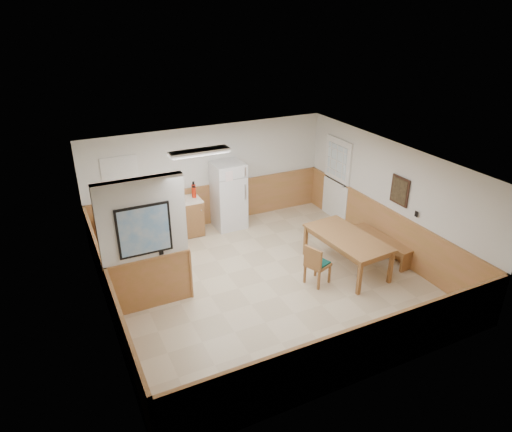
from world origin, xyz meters
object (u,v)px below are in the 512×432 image
fire_extinguisher (194,190)px  soap_bottle (121,205)px  dining_table (347,240)px  dining_bench (382,242)px  dining_chair (315,263)px  refrigerator (229,195)px

fire_extinguisher → soap_bottle: size_ratio=1.65×
dining_table → dining_bench: 1.08m
dining_bench → dining_chair: size_ratio=1.86×
fire_extinguisher → dining_chair: bearing=-87.5°
dining_table → dining_bench: (1.03, 0.09, -0.32)m
dining_chair → fire_extinguisher: size_ratio=2.14×
soap_bottle → refrigerator: bearing=-1.7°
dining_bench → soap_bottle: 5.81m
dining_table → soap_bottle: 4.98m
fire_extinguisher → soap_bottle: 1.70m
fire_extinguisher → soap_bottle: fire_extinguisher is taller
refrigerator → dining_table: bearing=-64.5°
refrigerator → fire_extinguisher: refrigerator is taller
dining_bench → dining_chair: 1.97m
refrigerator → dining_chair: (0.51, -3.15, -0.33)m
dining_bench → fire_extinguisher: fire_extinguisher is taller
fire_extinguisher → dining_table: bearing=-73.0°
refrigerator → dining_chair: size_ratio=1.95×
dining_bench → dining_chair: bearing=-175.6°
refrigerator → dining_table: size_ratio=0.86×
refrigerator → fire_extinguisher: size_ratio=4.17×
dining_chair → dining_table: bearing=-4.9°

